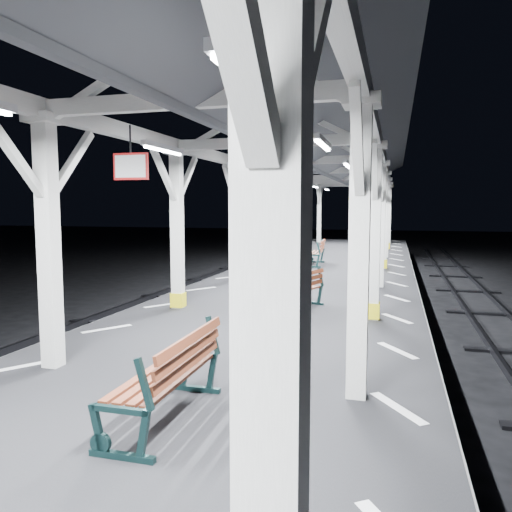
% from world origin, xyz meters
% --- Properties ---
extents(ground, '(120.00, 120.00, 0.00)m').
position_xyz_m(ground, '(0.00, 0.00, 0.00)').
color(ground, black).
rests_on(ground, ground).
extents(platform, '(6.00, 50.00, 1.00)m').
position_xyz_m(platform, '(0.00, 0.00, 0.50)').
color(platform, black).
rests_on(platform, ground).
extents(hazard_stripes_left, '(1.00, 48.00, 0.01)m').
position_xyz_m(hazard_stripes_left, '(-2.45, 0.00, 1.00)').
color(hazard_stripes_left, silver).
rests_on(hazard_stripes_left, platform).
extents(hazard_stripes_right, '(1.00, 48.00, 0.01)m').
position_xyz_m(hazard_stripes_right, '(2.45, 0.00, 1.00)').
color(hazard_stripes_right, silver).
rests_on(hazard_stripes_right, platform).
extents(canopy, '(5.40, 49.00, 4.65)m').
position_xyz_m(canopy, '(0.00, -0.02, 4.56)').
color(canopy, silver).
rests_on(canopy, platform).
extents(bench_near, '(0.64, 1.69, 0.91)m').
position_xyz_m(bench_near, '(0.29, -3.14, 1.49)').
color(bench_near, '#112A2A').
rests_on(bench_near, platform).
extents(bench_mid, '(1.02, 1.61, 0.82)m').
position_xyz_m(bench_mid, '(0.49, 2.47, 1.44)').
color(bench_mid, '#112A2A').
rests_on(bench_mid, platform).
extents(bench_far, '(0.73, 1.74, 0.93)m').
position_xyz_m(bench_far, '(-0.35, 10.48, 1.49)').
color(bench_far, '#112A2A').
rests_on(bench_far, platform).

